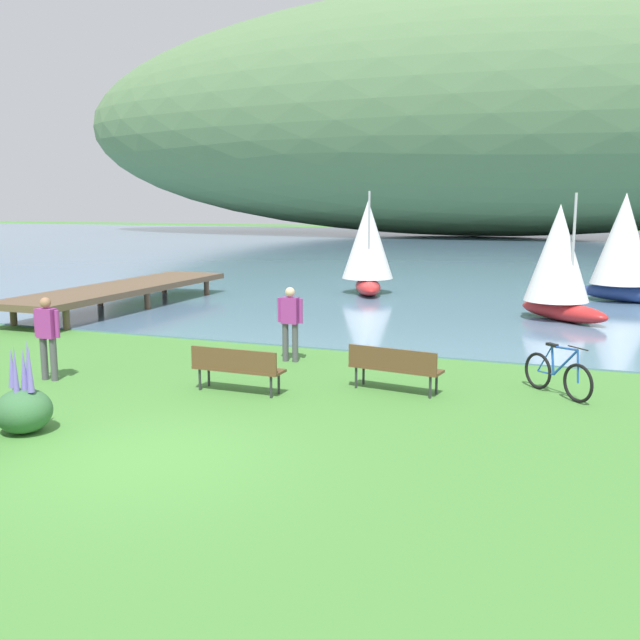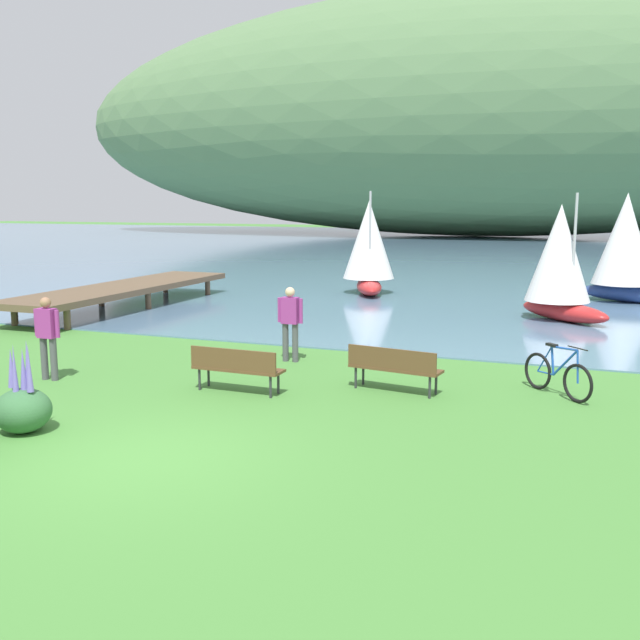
{
  "view_description": "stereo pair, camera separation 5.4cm",
  "coord_description": "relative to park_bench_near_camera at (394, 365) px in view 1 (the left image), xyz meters",
  "views": [
    {
      "loc": [
        5.74,
        -8.14,
        3.59
      ],
      "look_at": [
        0.25,
        6.48,
        1.0
      ],
      "focal_mm": 39.85,
      "sensor_mm": 36.0,
      "label": 1
    },
    {
      "loc": [
        5.79,
        -8.12,
        3.59
      ],
      "look_at": [
        0.25,
        6.48,
        1.0
      ],
      "focal_mm": 39.85,
      "sensor_mm": 36.0,
      "label": 2
    }
  ],
  "objects": [
    {
      "name": "park_bench_further_along",
      "position": [
        -2.79,
        -1.11,
        0.0
      ],
      "size": [
        1.81,
        0.52,
        0.88
      ],
      "color": "brown",
      "rests_on": "ground"
    },
    {
      "name": "ground_plane",
      "position": [
        -2.43,
        -4.71,
        -0.52
      ],
      "size": [
        200.0,
        200.0,
        0.0
      ],
      "primitive_type": "plane",
      "color": "#478438"
    },
    {
      "name": "bay_water",
      "position": [
        -2.43,
        43.26,
        -0.5
      ],
      "size": [
        180.0,
        80.0,
        0.04
      ],
      "primitive_type": "cube",
      "color": "#5B7F9E",
      "rests_on": "ground"
    },
    {
      "name": "park_bench_near_camera",
      "position": [
        0.0,
        0.0,
        0.0
      ],
      "size": [
        1.85,
        0.74,
        0.88
      ],
      "color": "brown",
      "rests_on": "ground"
    },
    {
      "name": "pier_dock",
      "position": [
        -11.43,
        7.26,
        0.17
      ],
      "size": [
        2.4,
        10.0,
        0.8
      ],
      "color": "brown",
      "rests_on": "ground"
    },
    {
      "name": "person_at_shoreline",
      "position": [
        -2.89,
        1.75,
        0.46
      ],
      "size": [
        0.61,
        0.22,
        1.71
      ],
      "color": "#4C4C51",
      "rests_on": "ground"
    },
    {
      "name": "sailboat_mid_bay",
      "position": [
        2.54,
        9.86,
        1.32
      ],
      "size": [
        3.13,
        2.98,
        3.83
      ],
      "color": "#B22323",
      "rests_on": "bay_water"
    },
    {
      "name": "sailboat_nearest_to_shore",
      "position": [
        4.57,
        14.91,
        1.52
      ],
      "size": [
        3.74,
        2.8,
        4.26
      ],
      "color": "navy",
      "rests_on": "bay_water"
    },
    {
      "name": "distant_hillside",
      "position": [
        -8.17,
        64.15,
        12.27
      ],
      "size": [
        94.39,
        28.0,
        25.51
      ],
      "primitive_type": "ellipsoid",
      "color": "#567A4C",
      "rests_on": "bay_water"
    },
    {
      "name": "sailboat_toward_hillside",
      "position": [
        -4.74,
        13.93,
        1.39
      ],
      "size": [
        2.59,
        3.51,
        3.98
      ],
      "color": "#B22323",
      "rests_on": "bay_water"
    },
    {
      "name": "person_on_the_grass",
      "position": [
        -6.83,
        -1.57,
        0.46
      ],
      "size": [
        0.61,
        0.22,
        1.71
      ],
      "color": "#4C4C51",
      "rests_on": "ground"
    },
    {
      "name": "bicycle_leaning_near_bench",
      "position": [
        2.93,
        0.84,
        -0.12
      ],
      "size": [
        1.3,
        1.29,
        1.01
      ],
      "color": "black",
      "rests_on": "ground"
    },
    {
      "name": "echium_bush_closest_to_camera",
      "position": [
        -4.85,
        -4.41,
        -0.12
      ],
      "size": [
        0.89,
        0.89,
        1.49
      ],
      "color": "#386B3D",
      "rests_on": "ground"
    }
  ]
}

